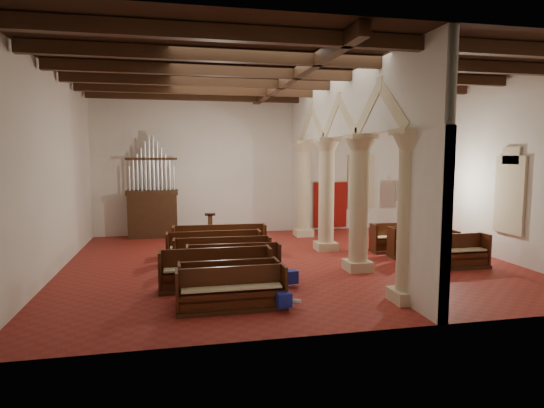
{
  "coord_description": "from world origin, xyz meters",
  "views": [
    {
      "loc": [
        -3.5,
        -14.09,
        3.48
      ],
      "look_at": [
        -0.42,
        0.5,
        1.85
      ],
      "focal_mm": 30.0,
      "sensor_mm": 36.0,
      "label": 1
    }
  ],
  "objects_px": {
    "nave_pew_0": "(232,296)",
    "aisle_pew_0": "(458,257)",
    "processional_banner": "(400,215)",
    "pipe_organ": "(153,205)",
    "lectern": "(210,227)"
  },
  "relations": [
    {
      "from": "pipe_organ",
      "to": "nave_pew_0",
      "type": "distance_m",
      "value": 10.0
    },
    {
      "from": "nave_pew_0",
      "to": "aisle_pew_0",
      "type": "distance_m",
      "value": 7.66
    },
    {
      "from": "processional_banner",
      "to": "nave_pew_0",
      "type": "xyz_separation_m",
      "value": [
        -8.47,
        -8.36,
        -0.5
      ]
    },
    {
      "from": "lectern",
      "to": "processional_banner",
      "type": "height_order",
      "value": "processional_banner"
    },
    {
      "from": "pipe_organ",
      "to": "nave_pew_0",
      "type": "bearing_deg",
      "value": -77.45
    },
    {
      "from": "nave_pew_0",
      "to": "processional_banner",
      "type": "bearing_deg",
      "value": 44.31
    },
    {
      "from": "lectern",
      "to": "aisle_pew_0",
      "type": "height_order",
      "value": "lectern"
    },
    {
      "from": "lectern",
      "to": "nave_pew_0",
      "type": "relative_size",
      "value": 0.44
    },
    {
      "from": "nave_pew_0",
      "to": "lectern",
      "type": "bearing_deg",
      "value": 88.5
    },
    {
      "from": "lectern",
      "to": "nave_pew_0",
      "type": "height_order",
      "value": "lectern"
    },
    {
      "from": "pipe_organ",
      "to": "processional_banner",
      "type": "height_order",
      "value": "pipe_organ"
    },
    {
      "from": "processional_banner",
      "to": "nave_pew_0",
      "type": "distance_m",
      "value": 11.91
    },
    {
      "from": "aisle_pew_0",
      "to": "processional_banner",
      "type": "bearing_deg",
      "value": 78.84
    },
    {
      "from": "lectern",
      "to": "nave_pew_0",
      "type": "distance_m",
      "value": 9.09
    },
    {
      "from": "pipe_organ",
      "to": "aisle_pew_0",
      "type": "bearing_deg",
      "value": -37.84
    }
  ]
}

